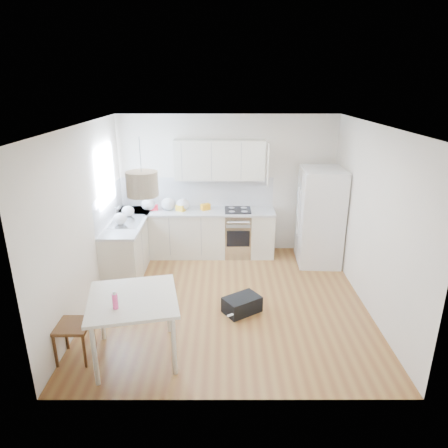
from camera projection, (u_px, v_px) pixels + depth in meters
name	position (u px, v px, depth m)	size (l,w,h in m)	color
floor	(228.00, 300.00, 6.30)	(4.20, 4.20, 0.00)	brown
ceiling	(229.00, 125.00, 5.40)	(4.20, 4.20, 0.00)	white
wall_back	(227.00, 185.00, 7.83)	(4.20, 4.20, 0.00)	white
wall_left	(86.00, 220.00, 5.85)	(4.20, 4.20, 0.00)	white
wall_right	(372.00, 219.00, 5.85)	(4.20, 4.20, 0.00)	white
window_glassblock	(106.00, 175.00, 6.80)	(0.02, 1.00, 1.00)	#BFE0F9
cabinets_back	(197.00, 234.00, 7.85)	(3.00, 0.60, 0.88)	beige
cabinets_left	(129.00, 245.00, 7.29)	(0.60, 1.80, 0.88)	beige
counter_back	(196.00, 211.00, 7.70)	(3.02, 0.64, 0.04)	#A1A4A6
counter_left	(127.00, 222.00, 7.13)	(0.64, 1.82, 0.04)	#A1A4A6
backsplash_back	(197.00, 192.00, 7.87)	(3.00, 0.01, 0.58)	white
backsplash_left	(109.00, 205.00, 7.03)	(0.01, 1.80, 0.58)	white
upper_cabinets	(220.00, 160.00, 7.50)	(1.70, 0.32, 0.75)	beige
range_oven	(238.00, 234.00, 7.85)	(0.50, 0.61, 0.88)	#B4B7B9
sink	(127.00, 222.00, 7.08)	(0.50, 0.80, 0.16)	#B4B7B9
refrigerator	(321.00, 217.00, 7.40)	(0.86, 0.90, 1.80)	white
dining_table	(133.00, 304.00, 4.80)	(1.23, 1.23, 0.82)	beige
dining_chair	(72.00, 324.00, 4.83)	(0.41, 0.41, 0.97)	#4D2B17
drink_bottle	(115.00, 300.00, 4.50)	(0.06, 0.06, 0.22)	#F2438A
gym_bag	(242.00, 304.00, 5.95)	(0.53, 0.34, 0.24)	black
pendant_lamp	(142.00, 184.00, 4.45)	(0.36, 0.36, 0.28)	#C2B495
grocery_bag_a	(148.00, 205.00, 7.65)	(0.26, 0.22, 0.23)	silver
grocery_bag_b	(168.00, 204.00, 7.67)	(0.27, 0.23, 0.24)	silver
grocery_bag_c	(183.00, 204.00, 7.67)	(0.25, 0.21, 0.23)	silver
grocery_bag_d	(128.00, 211.00, 7.31)	(0.23, 0.19, 0.20)	silver
grocery_bag_e	(120.00, 219.00, 6.89)	(0.23, 0.20, 0.21)	silver
snack_orange	(206.00, 207.00, 7.71)	(0.17, 0.11, 0.12)	orange
snack_yellow	(181.00, 208.00, 7.64)	(0.17, 0.11, 0.12)	gold
snack_red	(154.00, 208.00, 7.69)	(0.14, 0.09, 0.10)	red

